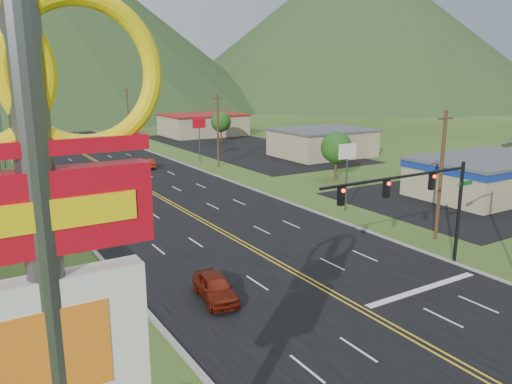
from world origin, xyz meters
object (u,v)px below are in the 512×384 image
pylon_sign (46,277)px  traffic_signal (420,194)px  car_dark_mid (100,188)px  streetlight_west (4,130)px  car_red_near (215,288)px  car_red_far (148,164)px

pylon_sign → traffic_signal: pylon_sign is taller
car_dark_mid → pylon_sign: bearing=-100.3°
streetlight_west → car_red_near: bearing=-84.1°
streetlight_west → car_red_far: size_ratio=2.32×
streetlight_west → car_red_near: size_ratio=2.06×
streetlight_west → car_dark_mid: bearing=-73.5°
streetlight_west → car_red_far: bearing=-33.6°
car_dark_mid → streetlight_west: bearing=111.2°
pylon_sign → car_dark_mid: (12.08, 45.12, -8.67)m
car_red_far → traffic_signal: bearing=100.2°
traffic_signal → streetlight_west: size_ratio=1.46×
pylon_sign → traffic_signal: size_ratio=1.07×
streetlight_west → car_red_near: streetlight_west is taller
pylon_sign → streetlight_west: (5.32, 68.00, -4.12)m
traffic_signal → car_red_near: 13.93m
traffic_signal → streetlight_west: bearing=108.0°
pylon_sign → streetlight_west: 68.33m
traffic_signal → car_red_near: bearing=165.6°
car_red_near → traffic_signal: bearing=-5.9°
car_red_far → pylon_sign: bearing=77.1°
pylon_sign → car_dark_mid: bearing=75.0°
car_red_near → car_dark_mid: car_red_near is taller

